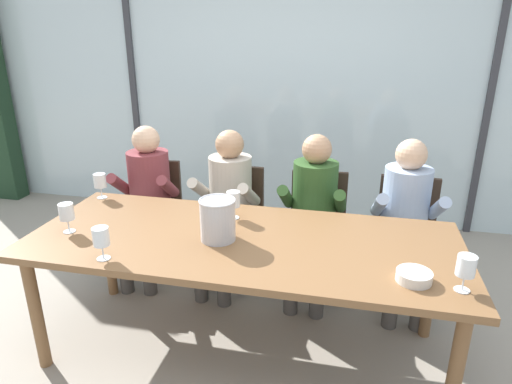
% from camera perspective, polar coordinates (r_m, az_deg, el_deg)
% --- Properties ---
extents(ground, '(14.00, 14.00, 0.00)m').
position_cam_1_polar(ground, '(3.74, 2.23, -9.83)').
color(ground, '#9E9384').
extents(window_glass_panel, '(7.62, 0.03, 2.60)m').
position_cam_1_polar(window_glass_panel, '(4.43, 5.32, 12.72)').
color(window_glass_panel, silver).
rests_on(window_glass_panel, ground).
extents(window_mullion_left, '(0.06, 0.06, 2.60)m').
position_cam_1_polar(window_mullion_left, '(4.94, -15.39, 12.87)').
color(window_mullion_left, '#38383D').
rests_on(window_mullion_left, ground).
extents(window_mullion_right, '(0.06, 0.06, 2.60)m').
position_cam_1_polar(window_mullion_right, '(4.52, 27.77, 10.68)').
color(window_mullion_right, '#38383D').
rests_on(window_mullion_right, ground).
extents(hillside_vineyard, '(13.62, 2.40, 2.08)m').
position_cam_1_polar(hillside_vineyard, '(7.78, 8.69, 13.88)').
color(hillside_vineyard, '#568942').
rests_on(hillside_vineyard, ground).
extents(dining_table, '(2.42, 0.98, 0.77)m').
position_cam_1_polar(dining_table, '(2.55, -1.75, -7.31)').
color(dining_table, brown).
rests_on(dining_table, ground).
extents(chair_near_curtain, '(0.47, 0.47, 0.87)m').
position_cam_1_polar(chair_near_curtain, '(3.73, -13.05, -1.83)').
color(chair_near_curtain, '#332319').
rests_on(chair_near_curtain, ground).
extents(chair_left_of_center, '(0.46, 0.46, 0.87)m').
position_cam_1_polar(chair_left_of_center, '(3.50, -2.82, -2.80)').
color(chair_left_of_center, '#332319').
rests_on(chair_left_of_center, ground).
extents(chair_center, '(0.47, 0.47, 0.87)m').
position_cam_1_polar(chair_center, '(3.39, 7.91, -3.79)').
color(chair_center, '#332319').
rests_on(chair_center, ground).
extents(chair_right_of_center, '(0.46, 0.46, 0.87)m').
position_cam_1_polar(chair_right_of_center, '(3.42, 18.68, -4.48)').
color(chair_right_of_center, '#332319').
rests_on(chair_right_of_center, ground).
extents(person_maroon_top, '(0.49, 0.63, 1.19)m').
position_cam_1_polar(person_maroon_top, '(3.54, -13.82, -0.17)').
color(person_maroon_top, brown).
rests_on(person_maroon_top, ground).
extents(person_beige_jumper, '(0.49, 0.63, 1.19)m').
position_cam_1_polar(person_beige_jumper, '(3.31, -3.73, -1.03)').
color(person_beige_jumper, '#B7AD9E').
rests_on(person_beige_jumper, ground).
extents(person_olive_shirt, '(0.47, 0.62, 1.19)m').
position_cam_1_polar(person_olive_shirt, '(3.20, 7.32, -1.94)').
color(person_olive_shirt, '#2D5123').
rests_on(person_olive_shirt, ground).
extents(person_pale_blue_shirt, '(0.48, 0.63, 1.19)m').
position_cam_1_polar(person_pale_blue_shirt, '(3.21, 18.70, -2.80)').
color(person_pale_blue_shirt, '#9EB2D1').
rests_on(person_pale_blue_shirt, ground).
extents(ice_bucket_primary, '(0.20, 0.20, 0.24)m').
position_cam_1_polar(ice_bucket_primary, '(2.46, -4.93, -3.47)').
color(ice_bucket_primary, '#B7B7BC').
rests_on(ice_bucket_primary, dining_table).
extents(tasting_bowl, '(0.17, 0.17, 0.05)m').
position_cam_1_polar(tasting_bowl, '(2.23, 19.59, -10.15)').
color(tasting_bowl, silver).
rests_on(tasting_bowl, dining_table).
extents(wine_glass_by_left_taster, '(0.08, 0.08, 0.17)m').
position_cam_1_polar(wine_glass_by_left_taster, '(2.38, -19.26, -5.59)').
color(wine_glass_by_left_taster, silver).
rests_on(wine_glass_by_left_taster, dining_table).
extents(wine_glass_near_bucket, '(0.08, 0.08, 0.17)m').
position_cam_1_polar(wine_glass_near_bucket, '(2.73, -2.92, -1.07)').
color(wine_glass_near_bucket, silver).
rests_on(wine_glass_near_bucket, dining_table).
extents(wine_glass_center_pour, '(0.08, 0.08, 0.17)m').
position_cam_1_polar(wine_glass_center_pour, '(2.76, -23.12, -2.49)').
color(wine_glass_center_pour, silver).
rests_on(wine_glass_center_pour, dining_table).
extents(wine_glass_by_right_taster, '(0.08, 0.08, 0.17)m').
position_cam_1_polar(wine_glass_by_right_taster, '(3.24, -19.37, 1.25)').
color(wine_glass_by_right_taster, silver).
rests_on(wine_glass_by_right_taster, dining_table).
extents(wine_glass_spare_empty, '(0.08, 0.08, 0.17)m').
position_cam_1_polar(wine_glass_spare_empty, '(2.20, 25.33, -8.73)').
color(wine_glass_spare_empty, silver).
rests_on(wine_glass_spare_empty, dining_table).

